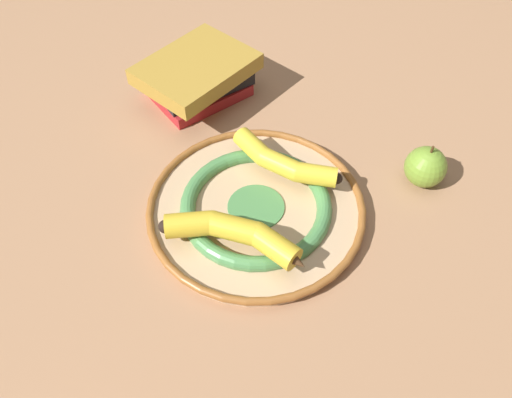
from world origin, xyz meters
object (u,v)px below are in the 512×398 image
(decorative_bowl, at_px, (256,207))
(banana_a, at_px, (235,233))
(banana_b, at_px, (280,161))
(apple, at_px, (425,167))
(book_stack, at_px, (199,76))

(decorative_bowl, relative_size, banana_a, 1.66)
(banana_b, bearing_deg, decorative_bowl, -87.43)
(banana_a, xyz_separation_m, apple, (0.31, 0.10, -0.01))
(decorative_bowl, xyz_separation_m, banana_a, (-0.04, -0.07, 0.03))
(book_stack, bearing_deg, apple, -69.49)
(decorative_bowl, bearing_deg, banana_b, 53.60)
(banana_b, height_order, book_stack, book_stack)
(banana_a, height_order, apple, apple)
(banana_b, bearing_deg, book_stack, 155.98)
(decorative_bowl, height_order, banana_a, banana_a)
(banana_b, bearing_deg, apple, 31.81)
(decorative_bowl, xyz_separation_m, banana_b, (0.05, 0.06, 0.03))
(apple, bearing_deg, decorative_bowl, -173.03)
(banana_a, distance_m, banana_b, 0.16)
(decorative_bowl, height_order, apple, apple)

